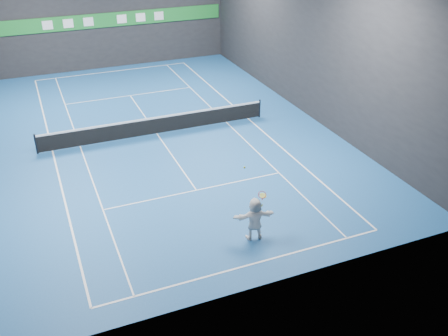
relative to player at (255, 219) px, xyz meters
name	(u,v)px	position (x,y,z in m)	size (l,w,h in m)	color
ground	(157,134)	(-0.86, 10.51, -0.86)	(26.00, 26.00, 0.00)	#1A5090
wall_back	(103,6)	(-0.86, 23.51, 3.64)	(18.00, 0.10, 9.00)	black
wall_front	(269,167)	(-0.86, -2.49, 3.64)	(18.00, 0.10, 9.00)	black
wall_right	(307,36)	(8.14, 10.51, 3.64)	(0.10, 26.00, 9.00)	black
baseline_near	(249,265)	(-0.86, -1.38, -0.86)	(10.98, 0.08, 0.01)	white
baseline_far	(113,71)	(-0.86, 22.40, -0.86)	(10.98, 0.08, 0.01)	white
sideline_doubles_left	(53,151)	(-6.35, 10.51, -0.86)	(0.08, 23.78, 0.01)	white
sideline_doubles_right	(248,119)	(4.63, 10.51, -0.86)	(0.08, 23.78, 0.01)	white
sideline_singles_left	(80,147)	(-4.97, 10.51, -0.86)	(0.06, 23.78, 0.01)	white
sideline_singles_right	(226,122)	(3.25, 10.51, -0.86)	(0.06, 23.78, 0.01)	white
service_line_near	(196,190)	(-0.86, 4.11, -0.86)	(8.23, 0.06, 0.01)	white
service_line_far	(130,96)	(-0.86, 16.91, -0.86)	(8.23, 0.06, 0.01)	white
center_service_line	(157,134)	(-0.86, 10.51, -0.86)	(0.06, 12.80, 0.01)	white
player	(255,219)	(0.00, 0.00, 0.00)	(1.60, 0.51, 1.73)	white
tennis_ball	(244,167)	(-0.39, 0.16, 2.18)	(0.07, 0.07, 0.07)	yellow
tennis_net	(156,125)	(-0.86, 10.51, -0.33)	(12.50, 0.10, 1.07)	black
sponsor_banner	(105,20)	(-0.86, 23.44, 2.64)	(17.64, 0.11, 1.00)	#1B7F2C
tennis_racket	(262,196)	(0.30, 0.05, 0.89)	(0.44, 0.36, 0.73)	red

